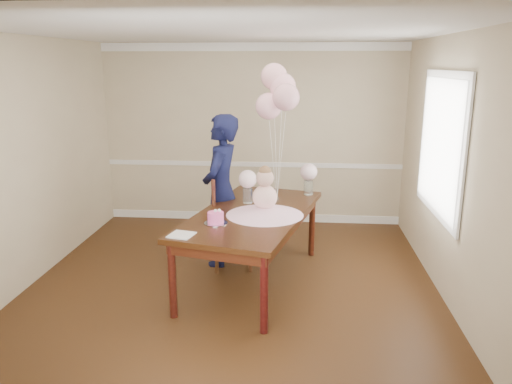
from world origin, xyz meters
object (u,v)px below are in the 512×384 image
object	(u,v)px
dining_table_top	(252,214)
birthday_cake	(216,217)
dining_chair_seat	(233,227)
woman	(221,191)

from	to	relation	value
dining_table_top	birthday_cake	world-z (taller)	birthday_cake
dining_table_top	dining_chair_seat	size ratio (longest dim) A/B	4.51
dining_table_top	dining_chair_seat	world-z (taller)	dining_table_top
dining_table_top	dining_chair_seat	xyz separation A→B (m)	(-0.28, 0.44, -0.30)
woman	dining_table_top	bearing A→B (deg)	47.26
dining_table_top	woman	world-z (taller)	woman
dining_table_top	birthday_cake	distance (m)	0.55
dining_chair_seat	dining_table_top	bearing A→B (deg)	-67.94
birthday_cake	dining_chair_seat	size ratio (longest dim) A/B	0.34
dining_table_top	birthday_cake	bearing A→B (deg)	-113.96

